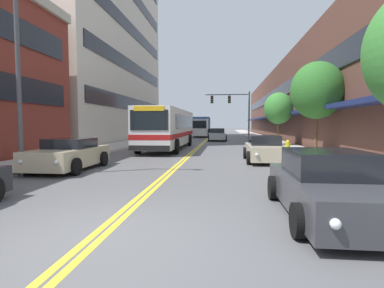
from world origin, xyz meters
The scene contains 18 objects.
ground_plane centered at (0.00, 37.00, 0.00)m, with size 240.00×240.00×0.00m, color #565659.
sidewalk_left centered at (-7.02, 37.00, 0.07)m, with size 3.03×106.00×0.15m.
sidewalk_right centered at (7.02, 37.00, 0.07)m, with size 3.03×106.00×0.15m.
centre_line centered at (0.00, 37.00, 0.00)m, with size 0.34×106.00×0.01m.
office_tower_left centered at (-14.77, 30.49, 15.23)m, with size 12.08×27.95×30.45m.
storefront_row_right centered at (12.76, 37.00, 4.69)m, with size 9.10×68.00×9.40m.
city_bus centered at (-2.21, 18.37, 1.72)m, with size 2.87×12.38×3.04m.
car_beige_parked_left_mid centered at (-4.41, 7.02, 0.64)m, with size 2.17×4.36×1.33m.
car_dark_grey_parked_right_foreground centered at (4.36, 1.46, 0.63)m, with size 2.05×4.41×1.38m.
car_champagne_parked_right_mid centered at (4.26, 10.76, 0.63)m, with size 2.00×4.18×1.35m.
car_slate_blue_moving_lead centered at (0.71, 39.81, 0.57)m, with size 2.15×4.75×1.24m.
car_silver_moving_second centered at (1.41, 30.14, 0.68)m, with size 2.09×4.59×1.46m.
box_truck centered at (-1.36, 41.11, 1.58)m, with size 2.71×7.72×3.04m.
traffic_signal_mast centered at (3.30, 32.51, 4.23)m, with size 5.47×0.38×5.95m.
street_lamp_left_near centered at (-5.00, 5.24, 4.89)m, with size 2.29×0.28×8.27m.
street_tree_right_mid centered at (7.62, 13.50, 3.93)m, with size 3.07×3.07×5.47m.
street_tree_right_far centered at (6.83, 21.65, 3.30)m, with size 2.48×2.48×4.53m.
fire_hydrant centered at (5.95, 13.26, 0.57)m, with size 0.34×0.26×0.86m.
Camera 1 is at (2.17, -5.04, 1.94)m, focal length 28.00 mm.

